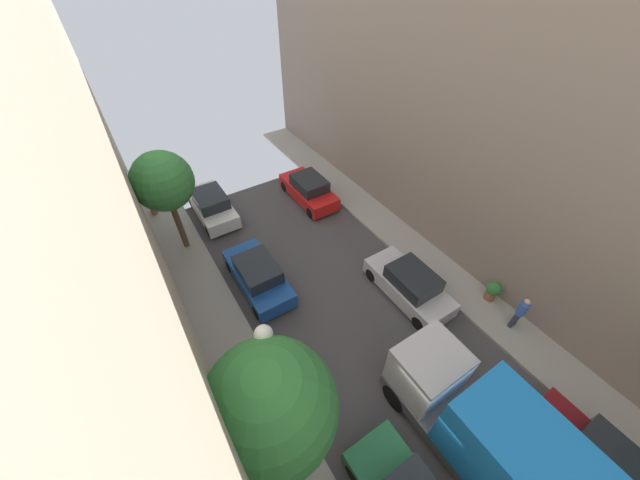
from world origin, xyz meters
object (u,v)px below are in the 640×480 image
(parked_car_left_5, at_px, (212,205))
(parked_car_right_2, at_px, (409,285))
(parked_car_left_4, at_px, (258,276))
(lamp_post, at_px, (271,370))
(parked_car_right_1, at_px, (602,467))
(pedestrian, at_px, (520,312))
(parked_car_right_3, at_px, (309,190))
(delivery_truck, at_px, (496,445))
(potted_plant_1, at_px, (493,290))
(potted_plant_0, at_px, (153,208))
(street_tree_0, at_px, (163,182))
(street_tree_2, at_px, (270,408))

(parked_car_left_5, height_order, parked_car_right_2, same)
(parked_car_left_5, bearing_deg, parked_car_left_4, -90.00)
(lamp_post, bearing_deg, parked_car_right_2, 13.57)
(parked_car_right_2, bearing_deg, parked_car_right_1, -90.00)
(pedestrian, relative_size, lamp_post, 0.30)
(parked_car_right_3, bearing_deg, parked_car_right_1, -90.00)
(parked_car_right_1, distance_m, delivery_truck, 3.57)
(parked_car_left_5, distance_m, delivery_truck, 16.51)
(parked_car_left_4, xyz_separation_m, delivery_truck, (2.70, -10.11, 1.07))
(parked_car_right_3, bearing_deg, parked_car_left_5, 163.20)
(parked_car_right_2, bearing_deg, potted_plant_1, -37.23)
(potted_plant_0, bearing_deg, parked_car_left_4, -70.26)
(parked_car_right_3, relative_size, delivery_truck, 0.64)
(parked_car_right_2, relative_size, parked_car_right_3, 1.00)
(parked_car_right_2, relative_size, potted_plant_0, 5.68)
(parked_car_left_5, xyz_separation_m, parked_car_right_2, (5.40, -10.22, 0.00))
(potted_plant_1, bearing_deg, parked_car_right_2, 142.77)
(parked_car_left_5, height_order, street_tree_0, street_tree_0)
(parked_car_left_5, distance_m, lamp_post, 12.54)
(parked_car_left_5, distance_m, parked_car_right_3, 5.64)
(parked_car_left_4, height_order, parked_car_left_5, same)
(parked_car_left_4, relative_size, delivery_truck, 0.64)
(parked_car_left_4, relative_size, lamp_post, 0.73)
(street_tree_2, bearing_deg, parked_car_right_3, 55.67)
(parked_car_right_1, distance_m, street_tree_2, 10.19)
(pedestrian, bearing_deg, parked_car_right_2, 125.05)
(street_tree_0, bearing_deg, parked_car_right_2, -48.46)
(parked_car_left_4, distance_m, parked_car_right_1, 13.33)
(parked_car_right_1, xyz_separation_m, potted_plant_0, (-8.26, 20.16, -0.16))
(parked_car_left_5, distance_m, street_tree_0, 4.29)
(parked_car_left_5, xyz_separation_m, street_tree_2, (-2.41, -13.06, 3.88))
(delivery_truck, relative_size, potted_plant_0, 8.93)
(parked_car_left_4, xyz_separation_m, street_tree_2, (-2.41, -6.92, 3.88))
(street_tree_0, bearing_deg, street_tree_2, -91.64)
(parked_car_right_1, xyz_separation_m, street_tree_2, (-7.81, 5.27, 3.88))
(lamp_post, bearing_deg, delivery_truck, -42.92)
(parked_car_right_1, height_order, potted_plant_1, parked_car_right_1)
(parked_car_right_1, bearing_deg, lamp_post, 138.94)
(street_tree_0, xyz_separation_m, lamp_post, (0.18, -10.21, -0.12))
(parked_car_right_3, bearing_deg, parked_car_left_4, -140.10)
(parked_car_right_2, distance_m, potted_plant_1, 3.59)
(parked_car_right_3, relative_size, potted_plant_0, 5.68)
(parked_car_left_4, relative_size, parked_car_right_1, 1.00)
(delivery_truck, bearing_deg, lamp_post, 137.08)
(delivery_truck, distance_m, lamp_post, 6.63)
(lamp_post, bearing_deg, pedestrian, -10.47)
(delivery_truck, bearing_deg, pedestrian, 25.34)
(parked_car_right_2, height_order, street_tree_0, street_tree_0)
(parked_car_left_5, distance_m, street_tree_2, 13.84)
(parked_car_left_5, relative_size, parked_car_right_1, 1.00)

